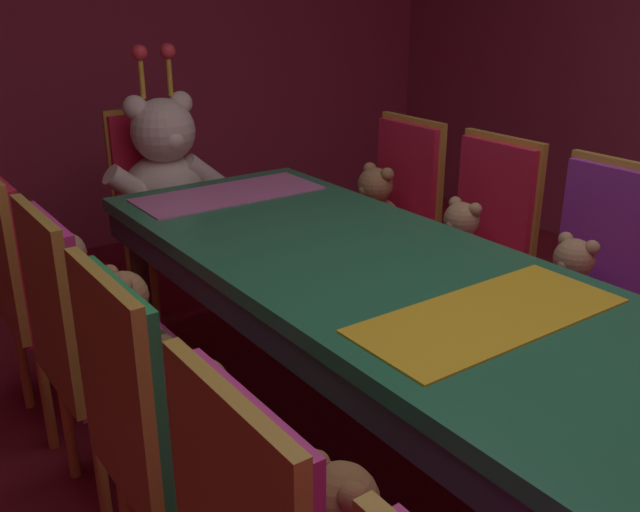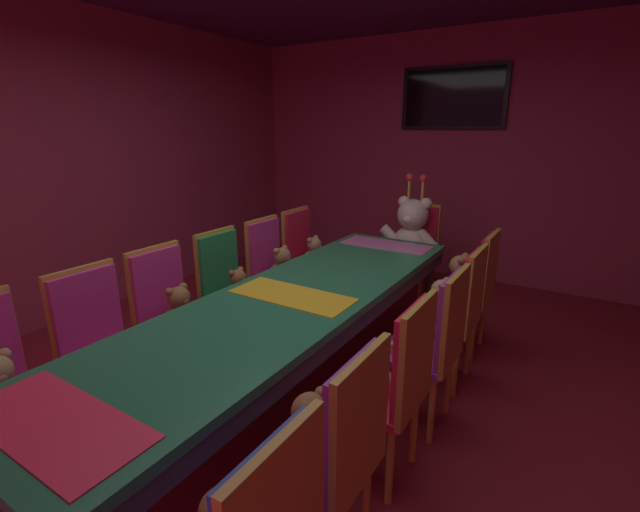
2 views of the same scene
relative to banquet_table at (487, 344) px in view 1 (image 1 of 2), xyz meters
The scene contains 16 objects.
wall_back 3.29m from the banquet_table, 90.00° to the left, with size 5.20×0.12×2.80m, color #99334C.
banquet_table is the anchor object (origin of this frame).
chair_left_3 0.88m from the banquet_table, 161.77° to the left, with size 0.42×0.41×0.98m.
teddy_left_3 0.75m from the banquet_table, 158.38° to the left, with size 0.21×0.27×0.26m.
chair_left_4 1.17m from the banquet_table, 135.33° to the left, with size 0.42×0.41×0.98m.
teddy_left_4 1.07m from the banquet_table, 129.85° to the left, with size 0.25×0.32×0.30m.
chair_left_5 1.59m from the banquet_table, 122.08° to the left, with size 0.42×0.41×0.98m.
teddy_left_5 1.52m from the banquet_table, 117.48° to the left, with size 0.23×0.30×0.28m.
chair_right_3 0.89m from the banquet_table, 16.00° to the left, with size 0.42×0.41×0.98m.
teddy_right_3 0.75m from the banquet_table, 19.04° to the left, with size 0.23×0.30×0.28m.
chair_right_4 1.14m from the banquet_table, 42.47° to the left, with size 0.42×0.41×0.98m.
teddy_right_4 1.04m from the banquet_table, 47.87° to the left, with size 0.24×0.31×0.29m.
chair_right_5 1.53m from the banquet_table, 57.50° to the left, with size 0.42×0.41×0.98m.
teddy_right_5 1.46m from the banquet_table, 62.38° to the left, with size 0.27×0.35×0.33m.
throne_chair 2.21m from the banquet_table, 90.00° to the left, with size 0.41×0.42×0.98m.
king_teddy_bear 2.05m from the banquet_table, 90.00° to the left, with size 0.65×0.51×0.84m.
Camera 1 is at (-1.34, -1.11, 1.55)m, focal length 39.79 mm.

